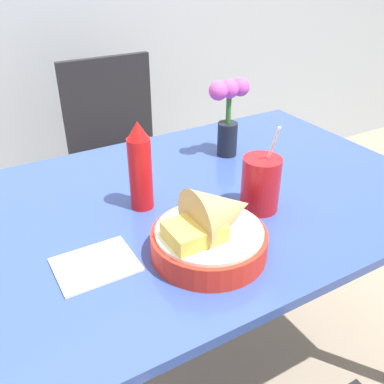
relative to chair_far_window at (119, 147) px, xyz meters
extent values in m
plane|color=gray|center=(-0.09, -0.82, -0.54)|extent=(12.00, 12.00, 0.00)
cube|color=#334C9E|center=(-0.09, -0.82, 0.19)|extent=(1.29, 0.85, 0.02)
cylinder|color=#4C4C51|center=(0.49, -0.46, -0.18)|extent=(0.05, 0.05, 0.71)
cylinder|color=black|center=(-0.18, -0.28, -0.32)|extent=(0.03, 0.03, 0.43)
cylinder|color=black|center=(0.18, -0.28, -0.32)|extent=(0.03, 0.03, 0.43)
cylinder|color=black|center=(-0.18, 0.08, -0.32)|extent=(0.03, 0.03, 0.43)
cylinder|color=black|center=(0.18, 0.08, -0.32)|extent=(0.03, 0.03, 0.43)
cube|color=black|center=(0.00, -0.10, -0.09)|extent=(0.40, 0.40, 0.02)
cube|color=black|center=(0.00, 0.09, 0.15)|extent=(0.40, 0.03, 0.46)
cylinder|color=red|center=(-0.19, -1.05, 0.22)|extent=(0.25, 0.25, 0.05)
cylinder|color=white|center=(-0.19, -1.05, 0.26)|extent=(0.23, 0.23, 0.01)
cone|color=tan|center=(-0.16, -1.05, 0.29)|extent=(0.14, 0.14, 0.14)
cube|color=#E5C14C|center=(-0.24, -1.06, 0.27)|extent=(0.11, 0.09, 0.04)
cylinder|color=red|center=(-0.24, -0.80, 0.29)|extent=(0.06, 0.06, 0.19)
cone|color=red|center=(-0.24, -0.80, 0.40)|extent=(0.05, 0.05, 0.04)
cylinder|color=red|center=(0.01, -0.95, 0.27)|extent=(0.10, 0.10, 0.14)
cylinder|color=black|center=(0.01, -0.95, 0.26)|extent=(0.09, 0.09, 0.11)
cylinder|color=white|center=(0.03, -0.95, 0.33)|extent=(0.01, 0.07, 0.19)
cylinder|color=black|center=(0.13, -0.65, 0.25)|extent=(0.06, 0.06, 0.11)
cylinder|color=#33722D|center=(0.13, -0.65, 0.35)|extent=(0.02, 0.02, 0.10)
sphere|color=#D14CB2|center=(0.13, -0.65, 0.41)|extent=(0.06, 0.06, 0.06)
sphere|color=#D14CB2|center=(0.09, -0.65, 0.41)|extent=(0.06, 0.06, 0.06)
sphere|color=#D14CB2|center=(0.17, -0.65, 0.41)|extent=(0.06, 0.06, 0.06)
cube|color=white|center=(-0.42, -0.96, 0.20)|extent=(0.16, 0.13, 0.01)
camera|label=1|loc=(-0.59, -1.66, 0.77)|focal=40.00mm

